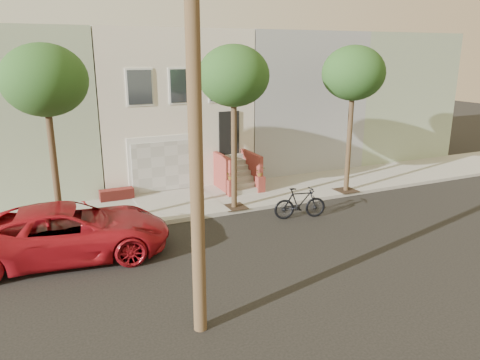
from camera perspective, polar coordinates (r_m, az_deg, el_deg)
name	(u,v)px	position (r m, az deg, el deg)	size (l,w,h in m)	color
ground	(255,252)	(14.70, 1.91, -9.02)	(90.00, 90.00, 0.00)	black
sidewalk	(199,202)	(19.27, -5.20, -2.72)	(40.00, 3.70, 0.15)	gray
house_row	(159,103)	(24.01, -10.15, 9.50)	(33.10, 11.70, 7.00)	beige
tree_left	(45,82)	(15.86, -23.25, 11.26)	(2.70, 2.57, 6.30)	#2D2116
tree_mid	(234,77)	(17.33, -0.78, 12.77)	(2.70, 2.57, 6.30)	#2D2116
tree_right	(353,74)	(20.18, 14.02, 12.74)	(2.70, 2.57, 6.30)	#2D2116
pickup_truck	(69,232)	(15.00, -20.62, -6.06)	(2.80, 6.07, 1.69)	#A1131C
motorcycle	(300,203)	(17.50, 7.53, -2.87)	(0.57, 2.03, 1.22)	black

